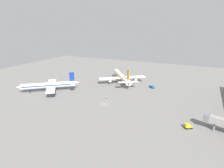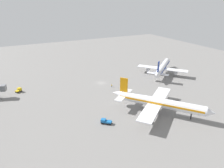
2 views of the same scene
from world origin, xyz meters
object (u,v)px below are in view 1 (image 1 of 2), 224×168
ground_crew_worker (107,97)px  airplane_taxiing (49,85)px  airplane_at_gate (122,77)px  baggage_tug (188,126)px  pushback_tractor (152,87)px

ground_crew_worker → airplane_taxiing: bearing=-54.6°
airplane_taxiing → ground_crew_worker: 41.75m
airplane_at_gate → ground_crew_worker: bearing=150.1°
airplane_at_gate → airplane_taxiing: size_ratio=1.12×
airplane_taxiing → baggage_tug: bearing=132.8°
airplane_at_gate → pushback_tractor: 25.49m
airplane_at_gate → baggage_tug: airplane_at_gate is taller
airplane_at_gate → baggage_tug: size_ratio=10.37×
baggage_tug → ground_crew_worker: baggage_tug is taller
ground_crew_worker → pushback_tractor: bearing=177.7°
baggage_tug → pushback_tractor: 58.31m
airplane_taxiing → pushback_tractor: airplane_taxiing is taller
airplane_at_gate → baggage_tug: (-53.34, -53.80, -3.95)m
baggage_tug → ground_crew_worker: (17.04, 48.81, -0.31)m
airplane_at_gate → airplane_taxiing: airplane_at_gate is taller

